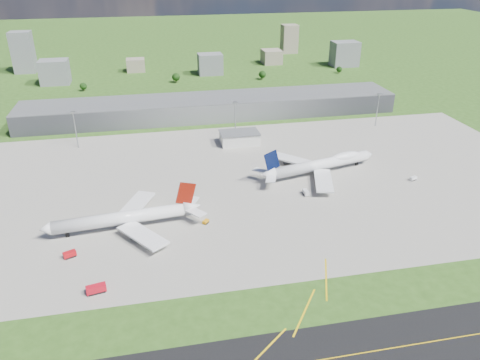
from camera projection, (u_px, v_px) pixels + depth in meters
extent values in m
plane|color=#2F5019|center=(215.00, 122.00, 369.85)|extent=(1400.00, 1400.00, 0.00)
cube|color=#9B978D|center=(260.00, 180.00, 274.75)|extent=(360.00, 190.00, 0.08)
cube|color=slate|center=(212.00, 107.00, 379.77)|extent=(300.00, 42.00, 15.00)
cube|color=silver|center=(239.00, 138.00, 325.86)|extent=(26.00, 16.00, 8.00)
cylinder|color=gray|center=(76.00, 130.00, 315.61)|extent=(0.70, 0.70, 25.00)
cube|color=gray|center=(73.00, 112.00, 310.00)|extent=(3.50, 2.00, 1.20)
cylinder|color=gray|center=(235.00, 120.00, 335.34)|extent=(0.70, 0.70, 25.00)
cube|color=gray|center=(235.00, 103.00, 329.73)|extent=(3.50, 2.00, 1.20)
cylinder|color=gray|center=(377.00, 111.00, 355.07)|extent=(0.70, 0.70, 25.00)
cube|color=gray|center=(379.00, 94.00, 349.45)|extent=(3.50, 2.00, 1.20)
cylinder|color=white|center=(120.00, 218.00, 224.05)|extent=(62.30, 12.21, 6.41)
cone|color=white|center=(45.00, 229.00, 215.25)|extent=(5.92, 6.89, 6.41)
cone|color=white|center=(192.00, 206.00, 232.89)|extent=(9.11, 7.19, 6.41)
cube|color=#9F0819|center=(116.00, 223.00, 224.36)|extent=(50.84, 7.40, 1.39)
cube|color=white|center=(143.00, 235.00, 214.16)|extent=(23.93, 28.22, 0.96)
cube|color=white|center=(136.00, 204.00, 240.36)|extent=(20.31, 29.26, 0.96)
cube|color=maroon|center=(186.00, 193.00, 228.82)|extent=(10.65, 1.53, 12.91)
cylinder|color=#38383D|center=(137.00, 235.00, 217.83)|extent=(6.17, 3.96, 3.42)
cylinder|color=#38383D|center=(132.00, 212.00, 237.12)|extent=(6.17, 3.96, 3.42)
cube|color=black|center=(135.00, 229.00, 223.58)|extent=(1.82, 1.44, 2.67)
cube|color=black|center=(133.00, 220.00, 231.85)|extent=(1.82, 1.44, 2.67)
cube|color=black|center=(67.00, 235.00, 219.61)|extent=(1.82, 1.44, 2.67)
cylinder|color=white|center=(322.00, 164.00, 281.54)|extent=(65.43, 21.66, 6.57)
cone|color=white|center=(369.00, 154.00, 295.00)|extent=(6.68, 7.62, 6.57)
cone|color=white|center=(267.00, 174.00, 267.11)|extent=(9.77, 8.36, 6.57)
cube|color=navy|center=(324.00, 167.00, 283.24)|extent=(53.03, 15.14, 1.38)
ellipsoid|color=white|center=(345.00, 156.00, 287.15)|extent=(21.98, 11.28, 5.91)
cube|color=white|center=(294.00, 160.00, 291.88)|extent=(27.26, 28.03, 0.95)
cube|color=white|center=(323.00, 181.00, 265.66)|extent=(17.57, 31.06, 0.95)
cube|color=#071036|center=(272.00, 161.00, 264.72)|extent=(10.39, 2.97, 12.81)
cylinder|color=#38383D|center=(305.00, 166.00, 288.94)|extent=(6.46, 4.65, 3.39)
cylinder|color=#38383D|center=(288.00, 161.00, 295.26)|extent=(6.46, 4.65, 3.39)
cylinder|color=#38383D|center=(323.00, 178.00, 273.40)|extent=(6.46, 4.65, 3.39)
cylinder|color=#38383D|center=(324.00, 187.00, 262.44)|extent=(6.46, 4.65, 3.39)
cube|color=black|center=(308.00, 170.00, 284.99)|extent=(1.94, 1.63, 2.65)
cube|color=black|center=(317.00, 176.00, 277.22)|extent=(1.94, 1.63, 2.65)
cube|color=black|center=(357.00, 163.00, 293.56)|extent=(1.94, 1.63, 2.65)
cube|color=red|center=(96.00, 289.00, 183.29)|extent=(8.05, 4.35, 3.05)
cube|color=black|center=(97.00, 292.00, 183.96)|extent=(6.96, 4.26, 0.70)
cube|color=#B90D14|center=(70.00, 254.00, 204.70)|extent=(5.91, 4.33, 2.53)
cube|color=black|center=(70.00, 257.00, 205.25)|extent=(5.21, 4.11, 0.70)
cube|color=orange|center=(206.00, 221.00, 230.63)|extent=(3.73, 3.95, 1.39)
cube|color=black|center=(206.00, 223.00, 230.94)|extent=(3.48, 3.60, 0.70)
cube|color=silver|center=(306.00, 192.00, 257.71)|extent=(2.41, 5.37, 2.35)
cube|color=black|center=(306.00, 194.00, 258.22)|extent=(2.52, 4.57, 0.70)
cube|color=white|center=(413.00, 178.00, 274.27)|extent=(4.69, 3.27, 1.90)
cube|color=black|center=(413.00, 180.00, 274.68)|extent=(4.12, 3.16, 0.70)
cube|color=slate|center=(55.00, 72.00, 471.58)|extent=(28.00, 22.00, 24.00)
cube|color=gray|center=(136.00, 65.00, 523.34)|extent=(20.00, 18.00, 14.00)
cube|color=slate|center=(210.00, 64.00, 509.52)|extent=(26.00, 20.00, 22.00)
cube|color=gray|center=(272.00, 57.00, 560.41)|extent=(22.00, 24.00, 16.00)
cube|color=slate|center=(345.00, 54.00, 545.71)|extent=(30.00, 22.00, 28.00)
cube|color=slate|center=(23.00, 52.00, 512.86)|extent=(22.00, 20.00, 44.00)
cube|color=gray|center=(289.00, 39.00, 616.04)|extent=(20.00, 18.00, 36.00)
cylinder|color=#382314|center=(84.00, 90.00, 450.74)|extent=(0.70, 0.70, 3.00)
sphere|color=black|center=(83.00, 86.00, 449.26)|extent=(6.75, 6.75, 6.75)
cylinder|color=#382314|center=(176.00, 81.00, 479.96)|extent=(0.70, 0.70, 3.60)
sphere|color=black|center=(176.00, 77.00, 478.18)|extent=(8.10, 8.10, 8.10)
cylinder|color=#382314|center=(262.00, 78.00, 491.74)|extent=(0.70, 0.70, 3.40)
sphere|color=black|center=(262.00, 74.00, 490.06)|extent=(7.65, 7.65, 7.65)
cylinder|color=#382314|center=(339.00, 72.00, 516.82)|extent=(0.70, 0.70, 2.80)
sphere|color=black|center=(339.00, 69.00, 515.44)|extent=(6.30, 6.30, 6.30)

